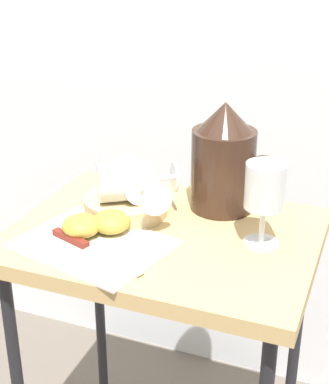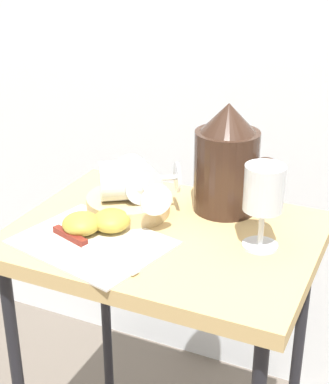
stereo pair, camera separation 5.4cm
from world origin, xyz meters
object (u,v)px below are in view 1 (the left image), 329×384
Objects in this scene: basket_tray at (126,205)px; apple_half_left at (81,226)px; pitcher at (224,167)px; wine_glass_upright at (265,191)px; table at (165,269)px; apple_half_right at (111,222)px; knife at (83,245)px; wine_glass_tipped_near at (135,181)px; wine_glass_tipped_far at (123,181)px.

apple_half_left reaches higher than basket_tray.
wine_glass_upright is at bearing -48.37° from pitcher.
table is 4.43× the size of basket_tray.
basket_tray is 2.32× the size of apple_half_right.
apple_half_right is (0.01, -0.09, 0.01)m from basket_tray.
apple_half_right reaches higher than table.
basket_tray is 0.16m from knife.
wine_glass_tipped_near is 2.17× the size of apple_half_left.
wine_glass_upright reaches higher than apple_half_left.
pitcher is 1.42× the size of wine_glass_upright.
apple_half_right is (-0.09, -0.04, 0.10)m from table.
wine_glass_upright is at bearing 5.40° from table.
wine_glass_tipped_far is at bearing 85.61° from knife.
basket_tray is 1.07× the size of wine_glass_tipped_near.
wine_glass_tipped_near reaches higher than knife.
wine_glass_tipped_far is 0.79× the size of knife.
apple_half_right is (-0.01, -0.09, -0.05)m from wine_glass_tipped_near.
basket_tray is 0.06m from wine_glass_tipped_far.
wine_glass_tipped_far is 0.12m from apple_half_left.
apple_half_left reaches higher than knife.
pitcher is (0.17, 0.09, 0.07)m from basket_tray.
wine_glass_tipped_near is 0.94× the size of wine_glass_tipped_far.
wine_glass_tipped_near is 0.18m from knife.
pitcher reaches higher than wine_glass_tipped_far.
table is 0.26m from wine_glass_upright.
wine_glass_tipped_far is at bearing -147.79° from pitcher.
apple_half_right is at bearing 74.06° from knife.
wine_glass_upright is at bearing 16.72° from apple_half_left.
wine_glass_tipped_near is at bearing -148.55° from pitcher.
basket_tray is at bearing 96.70° from apple_half_right.
apple_half_left is (-0.05, -0.12, -0.05)m from wine_glass_tipped_near.
table is 0.19m from apple_half_left.
apple_half_left is (-0.31, -0.09, -0.08)m from wine_glass_upright.
wine_glass_tipped_near is (-0.15, -0.09, -0.02)m from pitcher.
knife is (-0.02, -0.07, -0.01)m from apple_half_right.
apple_half_left is at bearing -113.62° from wine_glass_tipped_near.
wine_glass_tipped_near is at bearing 10.21° from basket_tray.
wine_glass_upright is 0.74× the size of knife.
knife is (-0.18, -0.25, -0.08)m from pitcher.
wine_glass_tipped_near is 0.14m from apple_half_left.
wine_glass_tipped_near is (0.02, 0.00, 0.05)m from basket_tray.
table is 0.14m from apple_half_right.
apple_half_right is 0.08m from knife.
wine_glass_tipped_near is at bearing 79.33° from knife.
table is 4.73× the size of wine_glass_tipped_near.
wine_glass_upright is at bearing -6.56° from wine_glass_tipped_near.
wine_glass_upright is at bearing 12.71° from apple_half_right.
pitcher is 0.20m from wine_glass_tipped_far.
pitcher is at bearing 54.59° from knife.
apple_half_left is at bearing -105.77° from basket_tray.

